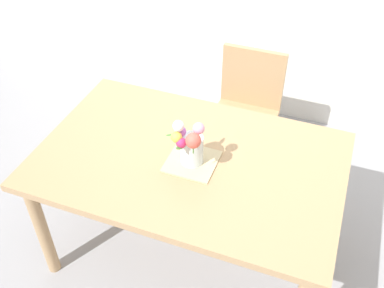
{
  "coord_description": "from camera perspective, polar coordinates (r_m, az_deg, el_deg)",
  "views": [
    {
      "loc": [
        0.61,
        -1.57,
        2.3
      ],
      "look_at": [
        0.02,
        -0.03,
        0.87
      ],
      "focal_mm": 41.93,
      "sensor_mm": 36.0,
      "label": 1
    }
  ],
  "objects": [
    {
      "name": "dining_table",
      "position": [
        2.35,
        -0.35,
        -3.34
      ],
      "size": [
        1.56,
        1.0,
        0.75
      ],
      "color": "tan",
      "rests_on": "ground_plane"
    },
    {
      "name": "flower_vase",
      "position": [
        2.15,
        -0.26,
        -0.01
      ],
      "size": [
        0.2,
        0.22,
        0.27
      ],
      "color": "silver",
      "rests_on": "placemat"
    },
    {
      "name": "chair_far",
      "position": [
        3.04,
        6.93,
        4.69
      ],
      "size": [
        0.42,
        0.42,
        0.9
      ],
      "rotation": [
        0.0,
        0.0,
        3.14
      ],
      "color": "tan",
      "rests_on": "ground_plane"
    },
    {
      "name": "ground_plane",
      "position": [
        2.85,
        -0.29,
        -12.95
      ],
      "size": [
        12.0,
        12.0,
        0.0
      ],
      "primitive_type": "plane",
      "color": "#939399"
    },
    {
      "name": "placemat",
      "position": [
        2.26,
        0.0,
        -2.22
      ],
      "size": [
        0.25,
        0.25,
        0.01
      ],
      "primitive_type": "cube",
      "color": "#CCB789",
      "rests_on": "dining_table"
    }
  ]
}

